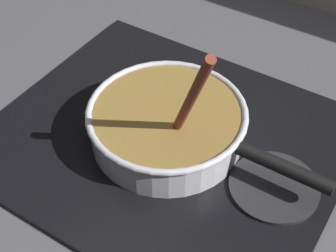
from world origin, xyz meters
name	(u,v)px	position (x,y,z in m)	size (l,w,h in m)	color
hob_plate	(168,141)	(0.00, 0.25, 0.01)	(0.56, 0.48, 0.01)	black
burner_ring	(168,137)	(0.00, 0.25, 0.02)	(0.18, 0.18, 0.01)	#592D0C
spare_burner	(274,186)	(0.19, 0.25, 0.01)	(0.14, 0.14, 0.01)	#262628
cooking_pan	(169,124)	(0.00, 0.25, 0.05)	(0.40, 0.26, 0.25)	silver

